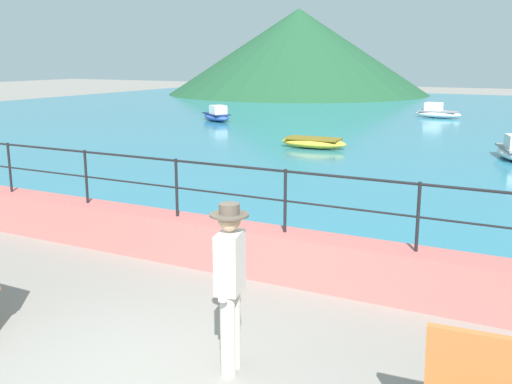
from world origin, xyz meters
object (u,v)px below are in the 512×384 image
boat_2 (217,115)px  person_walking (230,280)px  boat_5 (437,112)px  boat_0 (313,142)px

boat_2 → person_walking: bearing=-58.1°
person_walking → boat_5: 26.85m
boat_2 → boat_5: (9.11, 6.56, 0.00)m
person_walking → boat_0: 14.93m
person_walking → boat_5: (-3.38, 26.63, -0.65)m
person_walking → boat_0: (-4.95, 14.07, -0.72)m
person_walking → boat_2: 23.64m
person_walking → boat_0: size_ratio=0.75×
boat_2 → boat_5: same height
person_walking → boat_2: (-12.49, 20.06, -0.65)m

